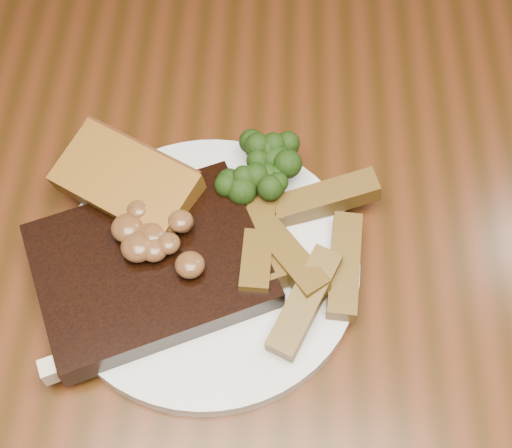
{
  "coord_description": "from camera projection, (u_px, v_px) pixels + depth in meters",
  "views": [
    {
      "loc": [
        0.0,
        -0.3,
        1.31
      ],
      "look_at": [
        -0.01,
        0.02,
        0.78
      ],
      "focal_mm": 50.0,
      "sensor_mm": 36.0,
      "label": 1
    }
  ],
  "objects": [
    {
      "name": "dining_table",
      "position": [
        266.0,
        300.0,
        0.72
      ],
      "size": [
        1.6,
        0.9,
        0.75
      ],
      "color": "#46200E",
      "rests_on": "ground"
    },
    {
      "name": "broccoli_cluster",
      "position": [
        272.0,
        178.0,
        0.65
      ],
      "size": [
        0.07,
        0.07,
        0.04
      ],
      "primitive_type": null,
      "color": "#19320B",
      "rests_on": "plate"
    },
    {
      "name": "potato_wedges",
      "position": [
        292.0,
        248.0,
        0.62
      ],
      "size": [
        0.12,
        0.12,
        0.02
      ],
      "primitive_type": null,
      "color": "brown",
      "rests_on": "plate"
    },
    {
      "name": "steak_bone",
      "position": [
        142.0,
        340.0,
        0.58
      ],
      "size": [
        0.16,
        0.08,
        0.02
      ],
      "primitive_type": "cube",
      "rotation": [
        0.0,
        0.0,
        0.41
      ],
      "color": "#BFB194",
      "rests_on": "plate"
    },
    {
      "name": "mushroom_pile",
      "position": [
        157.0,
        239.0,
        0.59
      ],
      "size": [
        0.08,
        0.08,
        0.03
      ],
      "primitive_type": null,
      "color": "brown",
      "rests_on": "steak"
    },
    {
      "name": "steak",
      "position": [
        151.0,
        267.0,
        0.61
      ],
      "size": [
        0.23,
        0.21,
        0.03
      ],
      "primitive_type": "cube",
      "rotation": [
        0.0,
        0.0,
        0.41
      ],
      "color": "black",
      "rests_on": "plate"
    },
    {
      "name": "garlic_bread",
      "position": [
        130.0,
        195.0,
        0.64
      ],
      "size": [
        0.14,
        0.12,
        0.03
      ],
      "primitive_type": "cube",
      "rotation": [
        0.0,
        0.0,
        -0.5
      ],
      "color": "brown",
      "rests_on": "plate"
    },
    {
      "name": "plate",
      "position": [
        209.0,
        266.0,
        0.63
      ],
      "size": [
        0.28,
        0.28,
        0.01
      ],
      "primitive_type": "cylinder",
      "rotation": [
        0.0,
        0.0,
        -0.07
      ],
      "color": "silver",
      "rests_on": "dining_table"
    }
  ]
}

